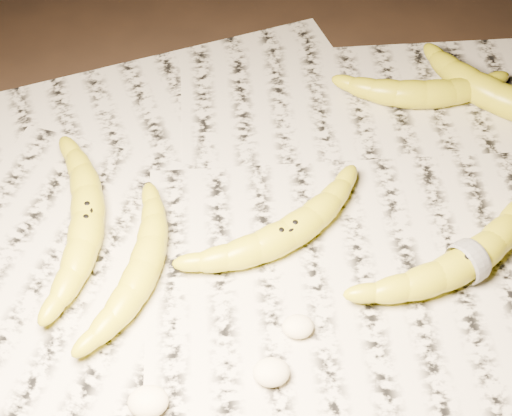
{
  "coord_description": "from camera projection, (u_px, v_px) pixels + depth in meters",
  "views": [
    {
      "loc": [
        -0.03,
        -0.45,
        0.63
      ],
      "look_at": [
        -0.0,
        0.02,
        0.05
      ],
      "focal_mm": 50.0,
      "sensor_mm": 36.0,
      "label": 1
    }
  ],
  "objects": [
    {
      "name": "ground",
      "position": [
        257.0,
        250.0,
        0.77
      ],
      "size": [
        3.0,
        3.0,
        0.0
      ],
      "primitive_type": "plane",
      "color": "black",
      "rests_on": "ground"
    },
    {
      "name": "newspaper_patch",
      "position": [
        280.0,
        235.0,
        0.78
      ],
      "size": [
        0.9,
        0.7,
        0.01
      ],
      "primitive_type": "cube",
      "color": "beige",
      "rests_on": "ground"
    },
    {
      "name": "banana_left_a",
      "position": [
        87.0,
        218.0,
        0.76
      ],
      "size": [
        0.06,
        0.22,
        0.04
      ],
      "primitive_type": null,
      "rotation": [
        0.0,
        0.0,
        1.59
      ],
      "color": "gold",
      "rests_on": "newspaper_patch"
    },
    {
      "name": "banana_left_b",
      "position": [
        143.0,
        267.0,
        0.72
      ],
      "size": [
        0.11,
        0.19,
        0.04
      ],
      "primitive_type": null,
      "rotation": [
        0.0,
        0.0,
        1.27
      ],
      "color": "gold",
      "rests_on": "newspaper_patch"
    },
    {
      "name": "banana_center",
      "position": [
        287.0,
        233.0,
        0.75
      ],
      "size": [
        0.2,
        0.15,
        0.04
      ],
      "primitive_type": null,
      "rotation": [
        0.0,
        0.0,
        0.53
      ],
      "color": "gold",
      "rests_on": "newspaper_patch"
    },
    {
      "name": "banana_taped",
      "position": [
        469.0,
        259.0,
        0.73
      ],
      "size": [
        0.23,
        0.17,
        0.04
      ],
      "primitive_type": null,
      "rotation": [
        0.0,
        0.0,
        0.52
      ],
      "color": "gold",
      "rests_on": "newspaper_patch"
    },
    {
      "name": "banana_upper_a",
      "position": [
        425.0,
        92.0,
        0.89
      ],
      "size": [
        0.19,
        0.07,
        0.04
      ],
      "primitive_type": null,
      "rotation": [
        0.0,
        0.0,
        -0.04
      ],
      "color": "gold",
      "rests_on": "newspaper_patch"
    },
    {
      "name": "banana_upper_b",
      "position": [
        498.0,
        95.0,
        0.88
      ],
      "size": [
        0.19,
        0.18,
        0.04
      ],
      "primitive_type": null,
      "rotation": [
        0.0,
        0.0,
        -0.72
      ],
      "color": "gold",
      "rests_on": "newspaper_patch"
    },
    {
      "name": "measuring_tape",
      "position": [
        469.0,
        259.0,
        0.73
      ],
      "size": [
        0.03,
        0.04,
        0.05
      ],
      "primitive_type": "torus",
      "rotation": [
        0.0,
        1.57,
        0.52
      ],
      "color": "white",
      "rests_on": "newspaper_patch"
    },
    {
      "name": "flesh_chunk_a",
      "position": [
        148.0,
        400.0,
        0.64
      ],
      "size": [
        0.04,
        0.03,
        0.02
      ],
      "primitive_type": "ellipsoid",
      "color": "beige",
      "rests_on": "newspaper_patch"
    },
    {
      "name": "flesh_chunk_b",
      "position": [
        271.0,
        370.0,
        0.66
      ],
      "size": [
        0.04,
        0.03,
        0.02
      ],
      "primitive_type": "ellipsoid",
      "color": "beige",
      "rests_on": "newspaper_patch"
    },
    {
      "name": "flesh_chunk_c",
      "position": [
        298.0,
        325.0,
        0.69
      ],
      "size": [
        0.03,
        0.03,
        0.02
      ],
      "primitive_type": "ellipsoid",
      "color": "beige",
      "rests_on": "newspaper_patch"
    }
  ]
}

